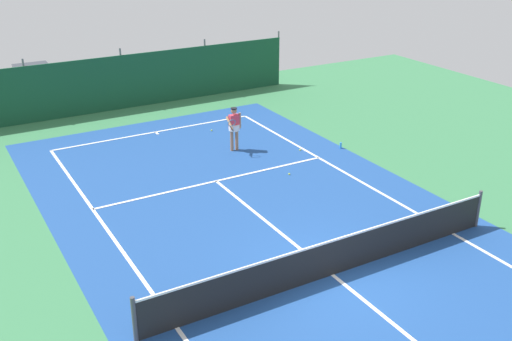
% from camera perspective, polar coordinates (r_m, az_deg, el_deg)
% --- Properties ---
extents(ground_plane, '(36.00, 36.00, 0.00)m').
position_cam_1_polar(ground_plane, '(15.15, 7.18, -9.73)').
color(ground_plane, '#387A4C').
extents(court_surface, '(11.02, 26.60, 0.01)m').
position_cam_1_polar(court_surface, '(15.15, 7.18, -9.72)').
color(court_surface, '#1E478C').
rests_on(court_surface, ground).
extents(tennis_net, '(10.12, 0.10, 1.10)m').
position_cam_1_polar(tennis_net, '(14.88, 7.28, -8.09)').
color(tennis_net, black).
rests_on(tennis_net, ground).
extents(back_fence, '(16.30, 0.98, 2.70)m').
position_cam_1_polar(back_fence, '(28.28, -12.62, 7.31)').
color(back_fence, '#14472D').
rests_on(back_fence, ground).
extents(tennis_player, '(0.73, 0.74, 1.64)m').
position_cam_1_polar(tennis_player, '(22.17, -2.08, 4.23)').
color(tennis_player, '#9E7051').
rests_on(tennis_player, ground).
extents(tennis_ball_near_player, '(0.07, 0.07, 0.07)m').
position_cam_1_polar(tennis_ball_near_player, '(22.50, 4.17, 1.96)').
color(tennis_ball_near_player, '#CCDB33').
rests_on(tennis_ball_near_player, ground).
extents(tennis_ball_midcourt, '(0.07, 0.07, 0.07)m').
position_cam_1_polar(tennis_ball_midcourt, '(24.53, -4.21, 3.80)').
color(tennis_ball_midcourt, '#CCDB33').
rests_on(tennis_ball_midcourt, ground).
extents(tennis_ball_by_sideline, '(0.07, 0.07, 0.07)m').
position_cam_1_polar(tennis_ball_by_sideline, '(20.41, 3.15, -0.33)').
color(tennis_ball_by_sideline, '#CCDB33').
rests_on(tennis_ball_by_sideline, ground).
extents(parked_car, '(2.09, 4.24, 1.68)m').
position_cam_1_polar(parked_car, '(29.83, -20.10, 7.62)').
color(parked_car, silver).
rests_on(parked_car, ground).
extents(water_bottle, '(0.08, 0.08, 0.24)m').
position_cam_1_polar(water_bottle, '(22.84, 7.98, 2.35)').
color(water_bottle, '#338CD8').
rests_on(water_bottle, ground).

